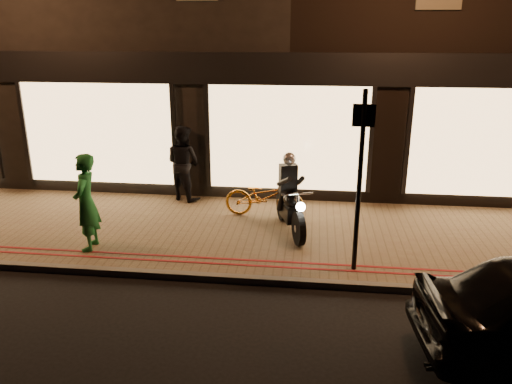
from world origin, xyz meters
The scene contains 10 objects.
ground centered at (0.00, 0.00, 0.00)m, with size 90.00×90.00×0.00m, color black.
sidewalk centered at (0.00, 2.00, 0.06)m, with size 50.00×4.00×0.12m, color brown.
kerb_stone centered at (0.00, 0.05, 0.06)m, with size 50.00×0.14×0.12m, color #59544C.
red_kerb_lines centered at (0.00, 0.55, 0.12)m, with size 50.00×0.26×0.01m.
building_row centered at (0.00, 8.99, 4.25)m, with size 48.00×10.11×8.50m.
motorcycle centered at (0.17, 2.10, 0.73)m, with size 0.79×1.89×1.59m.
sign_post centered at (1.35, 0.55, 1.80)m, with size 0.35×0.08×3.00m.
bicycle_gold centered at (-0.42, 2.83, 0.57)m, with size 0.59×1.70×0.89m, color orange.
person_green centered at (-3.43, 0.81, 1.01)m, with size 0.65×0.43×1.79m, color #1B672D.
person_dark centered at (-2.42, 3.77, 1.00)m, with size 0.86×0.67×1.77m, color black.
Camera 1 is at (0.62, -7.21, 3.98)m, focal length 35.00 mm.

